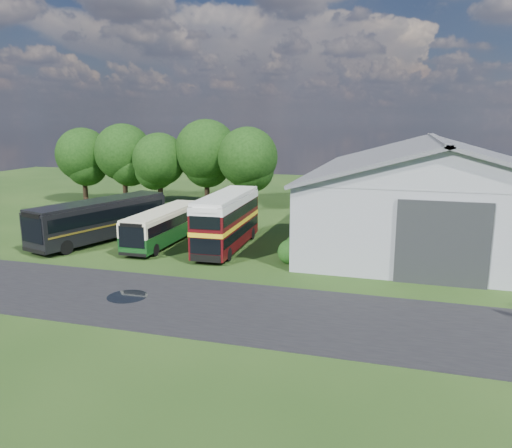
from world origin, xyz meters
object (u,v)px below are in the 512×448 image
(storage_shed, at_px, (434,188))
(bus_dark_single, at_px, (100,219))
(bus_maroon_double, at_px, (227,221))
(bus_green_single, at_px, (164,226))

(storage_shed, bearing_deg, bus_dark_single, -162.21)
(bus_maroon_double, bearing_deg, bus_green_single, 177.69)
(storage_shed, height_order, bus_dark_single, storage_shed)
(bus_green_single, bearing_deg, bus_maroon_double, -0.10)
(bus_dark_single, bearing_deg, storage_shed, 34.30)
(storage_shed, bearing_deg, bus_green_single, -159.35)
(storage_shed, distance_m, bus_maroon_double, 16.74)
(bus_maroon_double, distance_m, bus_dark_single, 10.49)
(storage_shed, height_order, bus_green_single, storage_shed)
(bus_green_single, xyz_separation_m, bus_dark_single, (-5.26, -0.57, 0.32))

